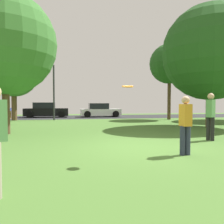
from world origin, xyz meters
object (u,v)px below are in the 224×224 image
object	(u,v)px
maple_tree_near	(169,64)
person_bystander	(185,123)
parked_car_black	(46,111)
parked_car_white	(100,111)
street_lamp_post	(54,93)
birch_tree_lone	(14,72)
oak_tree_center	(210,53)
maple_tree_far	(5,44)
frisbee_disc	(128,86)
person_catcher	(211,114)

from	to	relation	value
maple_tree_near	person_bystander	bearing A→B (deg)	-113.04
maple_tree_near	parked_car_black	world-z (taller)	maple_tree_near
parked_car_white	street_lamp_post	bearing A→B (deg)	-139.07
parked_car_black	person_bystander	bearing A→B (deg)	-73.12
birch_tree_lone	oak_tree_center	world-z (taller)	oak_tree_center
maple_tree_near	person_bystander	world-z (taller)	maple_tree_near
street_lamp_post	maple_tree_far	bearing A→B (deg)	-100.96
frisbee_disc	parked_car_black	size ratio (longest dim) A/B	0.08
oak_tree_center	maple_tree_near	world-z (taller)	oak_tree_center
person_catcher	maple_tree_near	bearing A→B (deg)	-139.36
birch_tree_lone	parked_car_white	size ratio (longest dim) A/B	1.46
oak_tree_center	frisbee_disc	xyz separation A→B (m)	(-6.60, -6.62, -2.49)
oak_tree_center	parked_car_white	size ratio (longest dim) A/B	1.75
maple_tree_near	street_lamp_post	distance (m)	9.94
birch_tree_lone	maple_tree_far	distance (m)	8.61
oak_tree_center	parked_car_white	bearing A→B (deg)	113.88
person_bystander	frisbee_disc	world-z (taller)	frisbee_disc
maple_tree_far	parked_car_white	world-z (taller)	maple_tree_far
birch_tree_lone	maple_tree_near	bearing A→B (deg)	-6.43
maple_tree_near	parked_car_black	size ratio (longest dim) A/B	1.53
person_bystander	frisbee_disc	distance (m)	2.00
person_catcher	parked_car_black	xyz separation A→B (m)	(-7.44, 15.55, -0.33)
birch_tree_lone	person_catcher	distance (m)	15.46
maple_tree_near	person_catcher	distance (m)	11.46
parked_car_white	street_lamp_post	size ratio (longest dim) A/B	0.89
parked_car_white	oak_tree_center	bearing A→B (deg)	-66.12
maple_tree_far	person_bystander	bearing A→B (deg)	-42.25
maple_tree_near	parked_car_white	world-z (taller)	maple_tree_near
birch_tree_lone	frisbee_disc	size ratio (longest dim) A/B	18.40
birch_tree_lone	oak_tree_center	distance (m)	14.50
frisbee_disc	parked_car_black	world-z (taller)	frisbee_disc
maple_tree_near	person_catcher	world-z (taller)	maple_tree_near
street_lamp_post	frisbee_disc	bearing A→B (deg)	-79.50
person_bystander	parked_car_black	size ratio (longest dim) A/B	0.38
person_catcher	frisbee_disc	xyz separation A→B (m)	(-3.83, -2.44, 0.80)
person_catcher	parked_car_white	world-z (taller)	person_catcher
maple_tree_far	frisbee_disc	distance (m)	7.48
frisbee_disc	street_lamp_post	size ratio (longest dim) A/B	0.07
birch_tree_lone	parked_car_black	xyz separation A→B (m)	(2.12, 3.74, -3.20)
oak_tree_center	street_lamp_post	size ratio (longest dim) A/B	1.56
person_catcher	street_lamp_post	world-z (taller)	street_lamp_post
person_catcher	person_bystander	size ratio (longest dim) A/B	1.11
parked_car_white	person_bystander	bearing A→B (deg)	-89.98
maple_tree_far	parked_car_black	size ratio (longest dim) A/B	1.52
person_bystander	street_lamp_post	size ratio (longest dim) A/B	0.35
oak_tree_center	birch_tree_lone	bearing A→B (deg)	148.26
person_catcher	frisbee_disc	size ratio (longest dim) A/B	5.57
person_catcher	person_bystander	bearing A→B (deg)	10.93
maple_tree_near	maple_tree_far	bearing A→B (deg)	-147.75
birch_tree_lone	frisbee_disc	xyz separation A→B (m)	(5.72, -14.25, -2.07)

